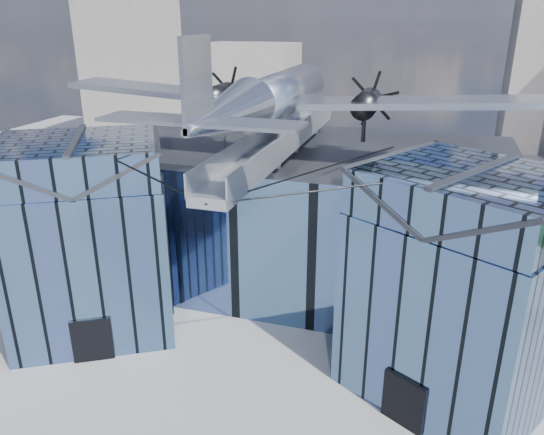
% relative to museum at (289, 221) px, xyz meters
% --- Properties ---
extents(ground_plane, '(120.00, 120.00, 0.00)m').
position_rel_museum_xyz_m(ground_plane, '(-0.00, -5.82, -5.54)').
color(ground_plane, gray).
extents(museum, '(32.88, 24.50, 17.60)m').
position_rel_museum_xyz_m(museum, '(0.00, 0.00, 0.00)').
color(museum, '#486593').
rests_on(museum, ground).
extents(bg_towers, '(77.00, 24.50, 26.00)m').
position_rel_museum_xyz_m(bg_towers, '(1.45, 44.67, 4.47)').
color(bg_towers, gray).
rests_on(bg_towers, ground).
extents(tree_plaza_w, '(4.24, 4.24, 5.68)m').
position_rel_museum_xyz_m(tree_plaza_w, '(-15.21, -4.23, -1.70)').
color(tree_plaza_w, '#372316').
rests_on(tree_plaza_w, ground).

